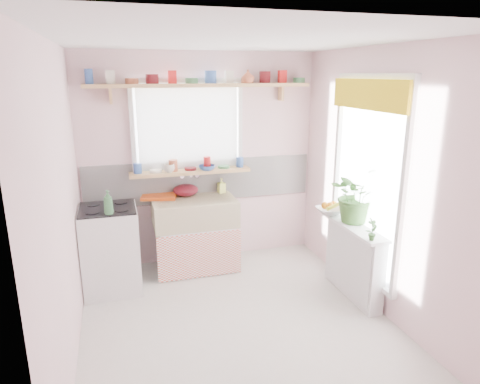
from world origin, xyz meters
name	(u,v)px	position (x,y,z in m)	size (l,w,h in m)	color
room	(275,158)	(0.66, 0.86, 1.37)	(3.20, 3.20, 3.20)	silver
sink_unit	(195,234)	(-0.15, 1.29, 0.43)	(0.95, 0.65, 1.11)	white
cooker	(111,249)	(-1.10, 1.05, 0.46)	(0.58, 0.58, 0.93)	white
radiator_ledge	(354,260)	(1.30, 0.20, 0.40)	(0.22, 0.95, 0.78)	white
windowsill	(191,172)	(-0.15, 1.48, 1.14)	(1.40, 0.22, 0.04)	tan
pine_shelf	(201,85)	(0.00, 1.47, 2.12)	(2.52, 0.24, 0.04)	tan
shelf_crockery	(197,78)	(-0.04, 1.47, 2.19)	(2.47, 0.11, 0.12)	#3359A5
sill_crockery	(189,165)	(-0.17, 1.48, 1.22)	(1.35, 0.11, 0.12)	#3359A5
dish_tray	(159,196)	(-0.53, 1.50, 0.87)	(0.39, 0.29, 0.04)	#D44C12
colander	(186,190)	(-0.21, 1.50, 0.92)	(0.30, 0.30, 0.13)	#5A0F1A
jade_plant	(356,194)	(1.33, 0.31, 1.07)	(0.52, 0.45, 0.58)	#3D6E2C
fruit_bowl	(330,211)	(1.21, 0.60, 0.81)	(0.28, 0.28, 0.07)	silver
herb_pot	(372,229)	(1.21, -0.20, 0.88)	(0.11, 0.08, 0.21)	#2E5A24
soap_bottle_sink	(221,186)	(0.22, 1.50, 0.94)	(0.08, 0.08, 0.18)	#D8EB68
sill_cup	(169,168)	(-0.40, 1.42, 1.21)	(0.12, 0.12, 0.10)	beige
sill_bowl	(207,168)	(0.03, 1.42, 1.19)	(0.19, 0.19, 0.06)	#345EAB
shelf_vase	(248,76)	(0.52, 1.41, 2.21)	(0.14, 0.14, 0.15)	#B85938
cooker_bottle	(108,202)	(-1.08, 0.83, 1.04)	(0.09, 0.09, 0.24)	#3A7444
fruit	(330,205)	(1.22, 0.61, 0.87)	(0.20, 0.14, 0.10)	orange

